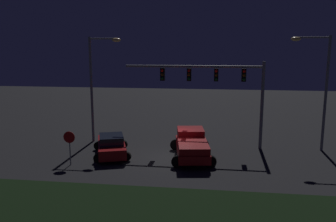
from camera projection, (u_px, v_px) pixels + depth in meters
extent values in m
plane|color=black|center=(173.00, 157.00, 24.20)|extent=(80.00, 80.00, 0.00)
cube|color=black|center=(153.00, 208.00, 16.51)|extent=(27.30, 4.75, 0.10)
cube|color=maroon|center=(192.00, 149.00, 23.92)|extent=(2.74, 5.63, 0.55)
cube|color=maroon|center=(190.00, 134.00, 24.96)|extent=(2.09, 2.14, 0.85)
cube|color=black|center=(190.00, 133.00, 24.93)|extent=(1.96, 1.75, 0.51)
cube|color=maroon|center=(193.00, 146.00, 22.76)|extent=(2.33, 3.27, 0.45)
cylinder|color=black|center=(176.00, 145.00, 25.87)|extent=(0.80, 0.22, 0.80)
cylinder|color=black|center=(203.00, 145.00, 25.89)|extent=(0.80, 0.22, 0.80)
cylinder|color=black|center=(178.00, 162.00, 22.04)|extent=(0.80, 0.22, 0.80)
cylinder|color=black|center=(210.00, 162.00, 22.06)|extent=(0.80, 0.22, 0.80)
cube|color=maroon|center=(111.00, 147.00, 24.56)|extent=(3.12, 4.75, 0.70)
cube|color=black|center=(111.00, 139.00, 24.20)|extent=(2.16, 2.41, 0.55)
cylinder|color=black|center=(98.00, 146.00, 25.88)|extent=(0.64, 0.22, 0.64)
cylinder|color=black|center=(123.00, 144.00, 26.23)|extent=(0.64, 0.22, 0.64)
cylinder|color=black|center=(98.00, 158.00, 22.99)|extent=(0.64, 0.22, 0.64)
cylinder|color=black|center=(126.00, 157.00, 23.34)|extent=(0.64, 0.22, 0.64)
cylinder|color=slate|center=(262.00, 106.00, 25.76)|extent=(0.24, 0.24, 6.50)
cylinder|color=slate|center=(193.00, 66.00, 25.90)|extent=(10.20, 0.18, 0.18)
cube|color=black|center=(244.00, 75.00, 25.53)|extent=(0.32, 0.44, 0.95)
sphere|color=red|center=(244.00, 71.00, 25.26)|extent=(0.22, 0.22, 0.22)
sphere|color=#59380A|center=(244.00, 75.00, 25.31)|extent=(0.22, 0.22, 0.22)
sphere|color=#0C4719|center=(244.00, 79.00, 25.36)|extent=(0.22, 0.22, 0.22)
cube|color=black|center=(216.00, 75.00, 25.79)|extent=(0.32, 0.44, 0.95)
sphere|color=red|center=(216.00, 71.00, 25.51)|extent=(0.22, 0.22, 0.22)
sphere|color=#59380A|center=(216.00, 75.00, 25.57)|extent=(0.22, 0.22, 0.22)
sphere|color=#0C4719|center=(216.00, 79.00, 25.62)|extent=(0.22, 0.22, 0.22)
cube|color=black|center=(189.00, 75.00, 26.05)|extent=(0.32, 0.44, 0.95)
sphere|color=red|center=(189.00, 71.00, 25.77)|extent=(0.22, 0.22, 0.22)
sphere|color=#59380A|center=(189.00, 75.00, 25.83)|extent=(0.22, 0.22, 0.22)
sphere|color=#0C4719|center=(189.00, 79.00, 25.88)|extent=(0.22, 0.22, 0.22)
cube|color=black|center=(163.00, 74.00, 26.31)|extent=(0.32, 0.44, 0.95)
sphere|color=red|center=(162.00, 70.00, 26.03)|extent=(0.22, 0.22, 0.22)
sphere|color=#59380A|center=(162.00, 74.00, 26.08)|extent=(0.22, 0.22, 0.22)
sphere|color=#0C4719|center=(162.00, 78.00, 26.14)|extent=(0.22, 0.22, 0.22)
cylinder|color=slate|center=(92.00, 90.00, 27.62)|extent=(0.20, 0.20, 8.30)
cylinder|color=slate|center=(103.00, 39.00, 26.76)|extent=(2.13, 0.12, 0.12)
ellipsoid|color=#F9CC72|center=(116.00, 40.00, 26.64)|extent=(0.70, 0.44, 0.30)
cylinder|color=slate|center=(326.00, 94.00, 25.12)|extent=(0.20, 0.20, 8.33)
cylinder|color=slate|center=(313.00, 37.00, 24.54)|extent=(2.32, 0.12, 0.12)
ellipsoid|color=#F9CC72|center=(296.00, 39.00, 24.71)|extent=(0.70, 0.44, 0.30)
cylinder|color=slate|center=(70.00, 148.00, 22.49)|extent=(0.07, 0.07, 2.20)
cylinder|color=#B20C0F|center=(69.00, 137.00, 22.32)|extent=(0.76, 0.03, 0.76)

